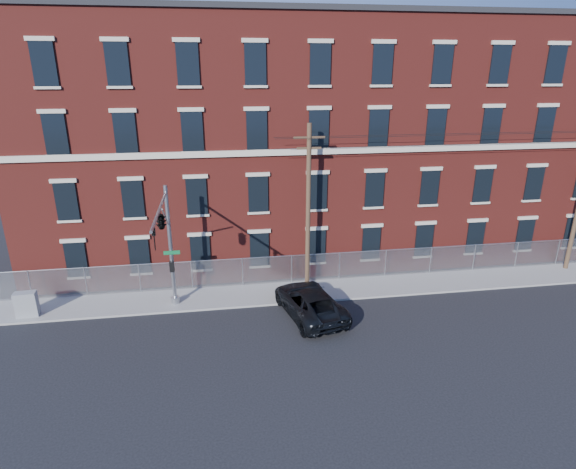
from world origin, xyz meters
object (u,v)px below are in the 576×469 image
(utility_pole_near, at_px, (308,206))
(traffic_signal_mast, at_px, (164,230))
(utility_cabinet, at_px, (27,304))
(pickup_truck, at_px, (310,302))

(utility_pole_near, bearing_deg, traffic_signal_mast, -156.86)
(utility_pole_near, relative_size, utility_cabinet, 7.08)
(utility_cabinet, bearing_deg, pickup_truck, -11.77)
(traffic_signal_mast, height_order, pickup_truck, traffic_signal_mast)
(traffic_signal_mast, relative_size, pickup_truck, 1.23)
(traffic_signal_mast, relative_size, utility_pole_near, 0.70)
(utility_pole_near, xyz_separation_m, utility_cabinet, (-15.90, -1.40, -4.51))
(utility_pole_near, relative_size, pickup_truck, 1.75)
(traffic_signal_mast, distance_m, utility_pole_near, 8.70)
(pickup_truck, height_order, utility_cabinet, pickup_truck)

